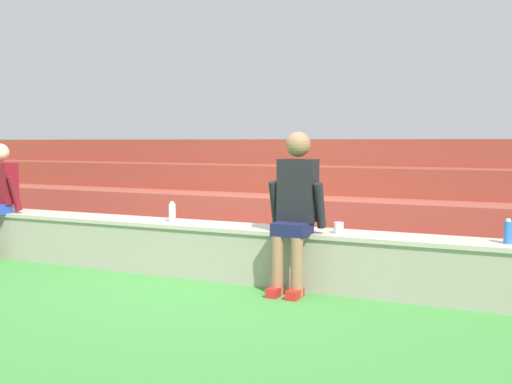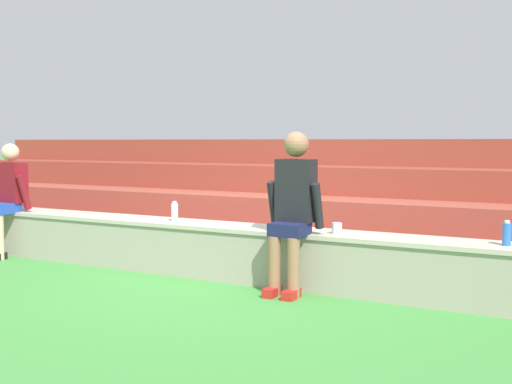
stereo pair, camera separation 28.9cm
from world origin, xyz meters
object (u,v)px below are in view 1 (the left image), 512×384
at_px(water_bottle_near_left, 508,232).
at_px(water_bottle_center_gap, 172,212).
at_px(plastic_cup_left_end, 339,228).
at_px(person_center, 295,205).

bearing_deg(water_bottle_near_left, water_bottle_center_gap, -179.78).
relative_size(water_bottle_center_gap, water_bottle_near_left, 1.03).
distance_m(water_bottle_near_left, plastic_cup_left_end, 1.43).
distance_m(water_bottle_center_gap, plastic_cup_left_end, 1.83).
bearing_deg(person_center, water_bottle_near_left, 7.66).
bearing_deg(water_bottle_near_left, person_center, -172.34).
xyz_separation_m(person_center, water_bottle_center_gap, (-1.47, 0.23, -0.16)).
height_order(water_bottle_center_gap, water_bottle_near_left, water_bottle_center_gap).
distance_m(water_bottle_center_gap, water_bottle_near_left, 3.26).
relative_size(water_bottle_near_left, plastic_cup_left_end, 2.01).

